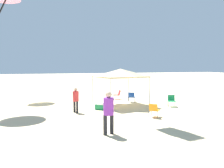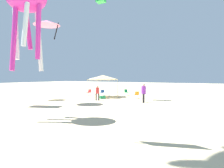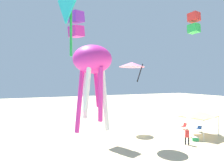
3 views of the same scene
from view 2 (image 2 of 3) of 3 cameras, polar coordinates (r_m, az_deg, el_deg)
The scene contains 12 objects.
ground at distance 28.13m, azimuth -7.93°, elevation -3.33°, with size 120.00×120.00×0.10m, color beige.
canopy_tent at distance 27.03m, azimuth -2.38°, elevation 1.68°, with size 3.56×3.95×2.73m.
beach_umbrella at distance 24.46m, azimuth -16.07°, elevation -0.01°, with size 2.17×2.15×2.15m.
folding_chair_near_cooler at distance 25.48m, azimuth 6.44°, elevation -2.71°, with size 0.81×0.80×0.82m.
folding_chair_left_of_tent at distance 29.29m, azimuth -6.12°, elevation -2.08°, with size 0.58×0.66×0.82m.
folding_chair_right_of_tent at distance 28.81m, azimuth -2.66°, elevation -2.14°, with size 0.79×0.74×0.82m.
folding_chair_facing_ocean at distance 29.26m, azimuth 3.88°, elevation -2.08°, with size 0.77×0.71×0.82m.
cooler_box at distance 24.94m, azimuth -2.51°, elevation -3.43°, with size 0.71×0.74×0.40m.
person_far_stroller at distance 23.19m, azimuth -3.85°, elevation -2.00°, with size 0.39×0.38×1.61m.
person_watching_sky at distance 21.34m, azimuth 8.31°, elevation -1.92°, with size 0.45×0.49×1.90m.
kite_octopus_magenta at distance 14.93m, azimuth -21.57°, elevation 19.38°, with size 2.40×2.40×5.34m.
kite_delta_pink at distance 22.13m, azimuth -16.78°, elevation 15.17°, with size 3.09×3.09×1.96m.
Camera 2 is at (-17.98, 21.47, 2.61)m, focal length 34.76 mm.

